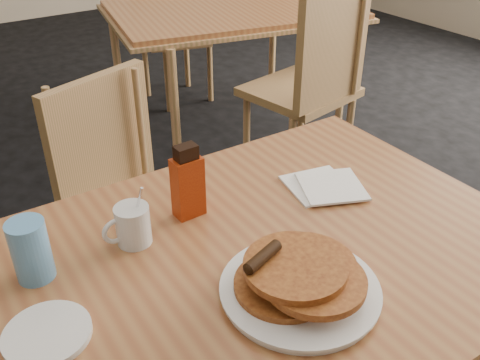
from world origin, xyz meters
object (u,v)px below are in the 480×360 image
Objects in this scene: coffee_mug at (132,225)px; chair_main_far at (118,189)px; neighbor_table at (231,14)px; syrup_bottle at (188,184)px; main_table at (241,274)px; pancake_plate at (299,281)px; chair_neighbor_far at (169,20)px; chair_neighbor_near at (314,75)px; blue_tumbler at (31,250)px.

chair_main_far is at bearing 68.09° from coffee_mug.
syrup_bottle reaches higher than neighbor_table.
chair_main_far is (0.01, 0.74, -0.19)m from main_table.
syrup_bottle reaches higher than main_table.
pancake_plate is 0.35m from syrup_bottle.
chair_neighbor_far is 2.85× the size of pancake_plate.
chair_neighbor_near reaches higher than main_table.
chair_neighbor_near is 5.53× the size of syrup_bottle.
neighbor_table is (1.13, 1.76, -0.00)m from main_table.
chair_neighbor_far is at bearing 62.59° from syrup_bottle.
pancake_plate is at bearing -96.47° from chair_neighbor_far.
chair_main_far is 4.92× the size of syrup_bottle.
coffee_mug is 1.08× the size of blue_tumbler.
coffee_mug reaches higher than blue_tumbler.
pancake_plate is 0.52m from blue_tumbler.
chair_neighbor_near is 1.72m from blue_tumbler.
main_table is at bearing -147.28° from chair_neighbor_near.
chair_main_far is at bearing -175.23° from chair_neighbor_near.
chair_main_far is at bearing 91.40° from pancake_plate.
coffee_mug is at bearing -2.13° from blue_tumbler.
chair_neighbor_near is at bearing -74.38° from chair_neighbor_far.
chair_neighbor_far is 2.76m from blue_tumbler.
main_table is 7.41× the size of syrup_bottle.
syrup_bottle is at bearing 2.74° from blue_tumbler.
main_table is at bearing -98.29° from chair_neighbor_far.
chair_neighbor_near reaches higher than neighbor_table.
coffee_mug reaches higher than chair_neighbor_far.
blue_tumbler is at bearing 140.48° from pancake_plate.
chair_neighbor_far is (1.11, 2.49, -0.19)m from main_table.
pancake_plate is at bearing -84.26° from syrup_bottle.
coffee_mug is (-1.27, -2.32, 0.28)m from chair_neighbor_far.
chair_neighbor_far is (-0.02, 0.73, -0.19)m from neighbor_table.
chair_neighbor_near is (-0.02, -0.73, -0.12)m from neighbor_table.
neighbor_table is 2.05m from coffee_mug.
pancake_plate is at bearing -39.52° from blue_tumbler.
chair_main_far is at bearing 86.41° from syrup_bottle.
neighbor_table is 0.74m from chair_neighbor_near.
blue_tumbler reaches higher than chair_neighbor_far.
pancake_plate is (0.03, -0.14, 0.07)m from main_table.
chair_neighbor_near is at bearing 30.04° from blue_tumbler.
neighbor_table is at bearing 45.97° from coffee_mug.
neighbor_table is at bearing 57.30° from main_table.
neighbor_table is 2.18m from blue_tumbler.
blue_tumbler is at bearing -106.86° from chair_neighbor_far.
main_table is 2.10m from neighbor_table.
blue_tumbler is at bearing -143.27° from chair_main_far.
chair_neighbor_far is at bearing 56.32° from coffee_mug.
coffee_mug is at bearing 121.13° from pancake_plate.
pancake_plate is 1.71× the size of syrup_bottle.
blue_tumbler reaches higher than neighbor_table.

